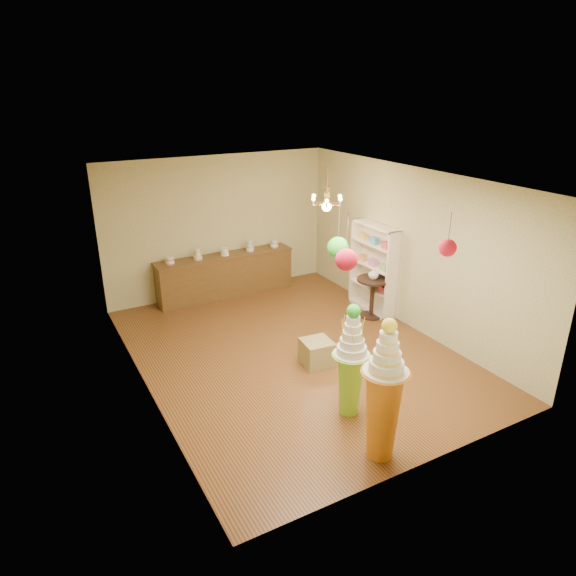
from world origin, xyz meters
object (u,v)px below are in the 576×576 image
pedestal_green (351,370)px  sideboard (226,274)px  pedestal_orange (383,403)px  round_table (372,292)px

pedestal_green → sideboard: 4.90m
pedestal_green → sideboard: (0.15, 4.89, -0.21)m
pedestal_green → pedestal_orange: 0.95m
pedestal_orange → sideboard: (0.33, 5.82, -0.29)m
round_table → pedestal_orange: bearing=-125.9°
pedestal_orange → round_table: bearing=54.1°
pedestal_orange → round_table: 4.15m
pedestal_green → pedestal_orange: (-0.18, -0.93, 0.07)m
pedestal_green → pedestal_orange: size_ratio=0.88×
round_table → sideboard: bearing=130.5°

